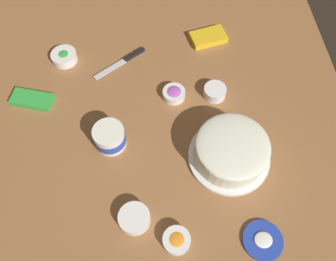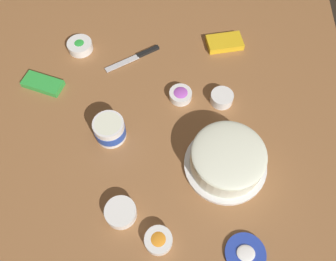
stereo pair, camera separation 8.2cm
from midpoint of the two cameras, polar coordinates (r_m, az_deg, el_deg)
ground_plane at (r=1.21m, az=-7.10°, el=0.95°), size 1.54×1.54×0.00m
frosted_cake at (r=1.11m, az=8.35°, el=-3.55°), size 0.27×0.27×0.11m
frosting_tub at (r=1.15m, az=-11.72°, el=-1.20°), size 0.11×0.11×0.08m
frosting_tub_lid at (r=1.08m, az=13.32°, el=-17.52°), size 0.12×0.12×0.02m
spreading_knife at (r=1.38m, az=-8.92°, el=11.34°), size 0.21×0.15×0.01m
sprinkle_bowl_pink at (r=1.06m, az=-7.91°, el=-14.43°), size 0.10×0.10×0.04m
sprinkle_bowl_rainbow at (r=1.25m, az=-0.90°, el=6.07°), size 0.08×0.08×0.04m
sprinkle_bowl_orange at (r=1.04m, az=-0.94°, el=-17.96°), size 0.08×0.08×0.03m
sprinkle_bowl_blue at (r=1.26m, az=5.94°, el=6.33°), size 0.08×0.08×0.04m
sprinkle_bowl_green at (r=1.43m, az=-18.52°, el=11.51°), size 0.10×0.10×0.04m
candy_box_lower at (r=1.44m, az=5.04°, el=15.12°), size 0.16×0.11×0.03m
candy_box_upper at (r=1.35m, az=-23.32°, el=4.64°), size 0.16×0.11×0.02m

